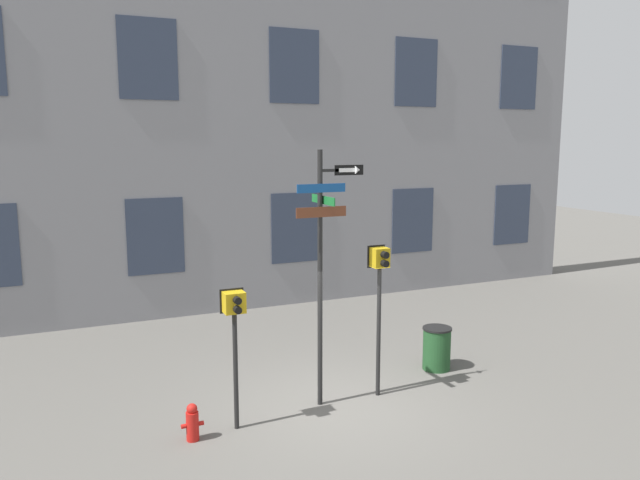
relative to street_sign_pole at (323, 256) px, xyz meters
The scene contains 7 objects.
ground_plane 2.79m from the street_sign_pole, 47.59° to the right, with size 60.00×60.00×0.00m, color #595651.
building_facade 8.19m from the street_sign_pole, 88.44° to the left, with size 24.00×0.63×13.68m.
street_sign_pole is the anchor object (origin of this frame).
pedestrian_signal_left 1.98m from the street_sign_pole, 169.92° to the right, with size 0.40×0.40×2.38m.
pedestrian_signal_right 1.25m from the street_sign_pole, ahead, with size 0.36×0.40×2.87m.
fire_hydrant 3.55m from the street_sign_pole, behind, with size 0.36×0.20×0.62m.
trash_bin 3.78m from the street_sign_pole, 12.19° to the left, with size 0.61×0.61×0.91m.
Camera 1 is at (-4.68, -9.67, 4.80)m, focal length 35.00 mm.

